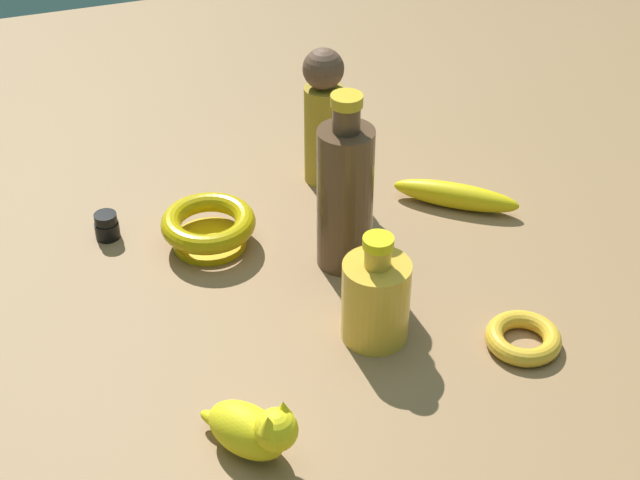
{
  "coord_description": "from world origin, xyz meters",
  "views": [
    {
      "loc": [
        0.31,
        0.9,
        0.77
      ],
      "look_at": [
        0.0,
        0.0,
        0.07
      ],
      "focal_mm": 54.2,
      "sensor_mm": 36.0,
      "label": 1
    }
  ],
  "objects": [
    {
      "name": "ground",
      "position": [
        0.0,
        0.0,
        0.0
      ],
      "size": [
        2.0,
        2.0,
        0.0
      ],
      "primitive_type": "plane",
      "color": "#936D47"
    },
    {
      "name": "cat_figurine",
      "position": [
        0.15,
        0.23,
        0.03
      ],
      "size": [
        0.1,
        0.11,
        0.08
      ],
      "color": "yellow",
      "rests_on": "ground"
    },
    {
      "name": "bangle",
      "position": [
        -0.19,
        0.18,
        0.01
      ],
      "size": [
        0.09,
        0.09,
        0.02
      ],
      "primitive_type": "torus",
      "color": "gold",
      "rests_on": "ground"
    },
    {
      "name": "bottle_short",
      "position": [
        -0.03,
        0.1,
        0.06
      ],
      "size": [
        0.08,
        0.08,
        0.14
      ],
      "color": "gold",
      "rests_on": "ground"
    },
    {
      "name": "person_figure_adult",
      "position": [
        -0.09,
        -0.24,
        0.11
      ],
      "size": [
        0.07,
        0.07,
        0.21
      ],
      "color": "gold",
      "rests_on": "ground"
    },
    {
      "name": "bottle_tall",
      "position": [
        -0.05,
        -0.04,
        0.1
      ],
      "size": [
        0.07,
        0.07,
        0.24
      ],
      "color": "brown",
      "rests_on": "ground"
    },
    {
      "name": "bowl",
      "position": [
        0.11,
        -0.14,
        0.03
      ],
      "size": [
        0.13,
        0.13,
        0.05
      ],
      "color": "#D7AB09",
      "rests_on": "ground"
    },
    {
      "name": "banana",
      "position": [
        -0.24,
        -0.11,
        0.02
      ],
      "size": [
        0.16,
        0.14,
        0.04
      ],
      "primitive_type": "ellipsoid",
      "rotation": [
        0.0,
        0.0,
        2.48
      ],
      "color": "yellow",
      "rests_on": "ground"
    },
    {
      "name": "nail_polish_jar",
      "position": [
        0.23,
        -0.2,
        0.02
      ],
      "size": [
        0.03,
        0.03,
        0.04
      ],
      "color": "black",
      "rests_on": "ground"
    }
  ]
}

